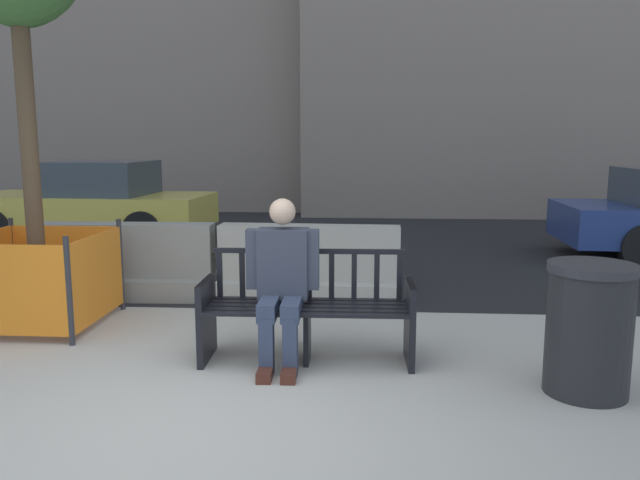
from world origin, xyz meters
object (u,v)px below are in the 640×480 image
(seated_person, at_px, (282,278))
(street_bench, at_px, (307,312))
(trash_bin, at_px, (589,329))
(jersey_barrier_left, at_px, (126,267))
(jersey_barrier_centre, at_px, (309,270))
(construction_fence, at_px, (39,276))
(car_taxi_near, at_px, (92,203))

(seated_person, bearing_deg, street_bench, 17.08)
(seated_person, relative_size, trash_bin, 1.41)
(street_bench, relative_size, jersey_barrier_left, 0.84)
(street_bench, height_order, jersey_barrier_centre, street_bench)
(construction_fence, bearing_deg, seated_person, -19.15)
(construction_fence, distance_m, car_taxi_near, 5.22)
(construction_fence, height_order, trash_bin, construction_fence)
(seated_person, xyz_separation_m, trash_bin, (2.22, -0.47, -0.22))
(construction_fence, bearing_deg, jersey_barrier_left, 70.06)
(seated_person, distance_m, jersey_barrier_centre, 2.01)
(jersey_barrier_centre, height_order, jersey_barrier_left, same)
(street_bench, distance_m, car_taxi_near, 7.18)
(seated_person, bearing_deg, trash_bin, -12.02)
(trash_bin, bearing_deg, car_taxi_near, 135.23)
(jersey_barrier_left, xyz_separation_m, construction_fence, (-0.41, -1.14, 0.14))
(street_bench, distance_m, jersey_barrier_centre, 1.93)
(jersey_barrier_left, bearing_deg, trash_bin, -30.05)
(seated_person, relative_size, construction_fence, 1.09)
(jersey_barrier_left, height_order, car_taxi_near, car_taxi_near)
(jersey_barrier_centre, bearing_deg, trash_bin, -48.47)
(street_bench, bearing_deg, trash_bin, -14.76)
(construction_fence, bearing_deg, street_bench, -16.64)
(jersey_barrier_centre, xyz_separation_m, jersey_barrier_left, (-2.10, 0.02, 0.00))
(seated_person, bearing_deg, jersey_barrier_left, 135.75)
(street_bench, bearing_deg, car_taxi_near, 126.85)
(street_bench, height_order, jersey_barrier_left, street_bench)
(street_bench, xyz_separation_m, seated_person, (-0.20, -0.06, 0.29))
(street_bench, bearing_deg, seated_person, -162.92)
(construction_fence, xyz_separation_m, car_taxi_near, (-1.65, 4.95, 0.20))
(car_taxi_near, bearing_deg, street_bench, -53.15)
(jersey_barrier_centre, distance_m, car_taxi_near, 5.66)
(jersey_barrier_centre, height_order, car_taxi_near, car_taxi_near)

